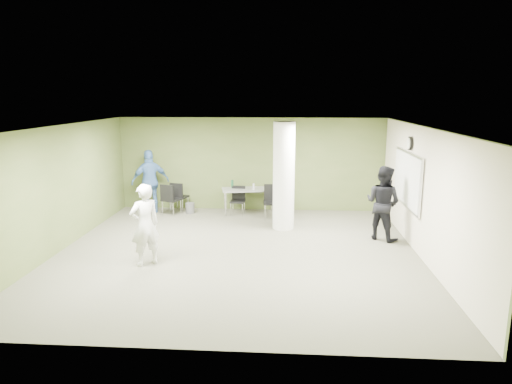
# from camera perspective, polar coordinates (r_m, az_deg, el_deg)

# --- Properties ---
(floor) EXTENTS (8.00, 8.00, 0.00)m
(floor) POSITION_cam_1_polar(r_m,az_deg,el_deg) (10.29, -2.33, -7.58)
(floor) COLOR #4C4B3C
(floor) RESTS_ON ground
(ceiling) EXTENTS (8.00, 8.00, 0.00)m
(ceiling) POSITION_cam_1_polar(r_m,az_deg,el_deg) (9.72, -2.47, 8.17)
(ceiling) COLOR white
(ceiling) RESTS_ON wall_back
(wall_back) EXTENTS (8.00, 2.80, 0.02)m
(wall_back) POSITION_cam_1_polar(r_m,az_deg,el_deg) (13.83, -0.59, 3.49)
(wall_back) COLOR #4C5E2C
(wall_back) RESTS_ON floor
(wall_left) EXTENTS (0.02, 8.00, 2.80)m
(wall_left) POSITION_cam_1_polar(r_m,az_deg,el_deg) (11.08, -23.42, 0.35)
(wall_left) COLOR #4C5E2C
(wall_left) RESTS_ON floor
(wall_right_cream) EXTENTS (0.02, 8.00, 2.80)m
(wall_right_cream) POSITION_cam_1_polar(r_m,az_deg,el_deg) (10.28, 20.36, -0.25)
(wall_right_cream) COLOR beige
(wall_right_cream) RESTS_ON floor
(column) EXTENTS (0.56, 0.56, 2.80)m
(column) POSITION_cam_1_polar(r_m,az_deg,el_deg) (11.82, 3.49, 2.00)
(column) COLOR silver
(column) RESTS_ON floor
(whiteboard) EXTENTS (0.05, 2.30, 1.30)m
(whiteboard) POSITION_cam_1_polar(r_m,az_deg,el_deg) (11.37, 18.36, 1.52)
(whiteboard) COLOR silver
(whiteboard) RESTS_ON wall_right_cream
(wall_clock) EXTENTS (0.06, 0.32, 0.32)m
(wall_clock) POSITION_cam_1_polar(r_m,az_deg,el_deg) (11.26, 18.65, 5.78)
(wall_clock) COLOR black
(wall_clock) RESTS_ON wall_right_cream
(folding_table) EXTENTS (1.68, 0.98, 1.00)m
(folding_table) POSITION_cam_1_polar(r_m,az_deg,el_deg) (13.45, -0.92, 0.21)
(folding_table) COLOR gray
(folding_table) RESTS_ON floor
(wastebasket) EXTENTS (0.27, 0.27, 0.31)m
(wastebasket) POSITION_cam_1_polar(r_m,az_deg,el_deg) (13.73, -8.23, -1.99)
(wastebasket) COLOR #4C4C4C
(wastebasket) RESTS_ON floor
(chair_back_left) EXTENTS (0.60, 0.60, 0.93)m
(chair_back_left) POSITION_cam_1_polar(r_m,az_deg,el_deg) (13.50, -10.76, -0.65)
(chair_back_left) COLOR black
(chair_back_left) RESTS_ON floor
(chair_back_right) EXTENTS (0.54, 0.54, 0.89)m
(chair_back_right) POSITION_cam_1_polar(r_m,az_deg,el_deg) (13.91, -9.67, -0.32)
(chair_back_right) COLOR black
(chair_back_right) RESTS_ON floor
(chair_table_left) EXTENTS (0.44, 0.44, 0.84)m
(chair_table_left) POSITION_cam_1_polar(r_m,az_deg,el_deg) (13.41, -2.26, -0.78)
(chair_table_left) COLOR black
(chair_table_left) RESTS_ON floor
(chair_table_right) EXTENTS (0.50, 0.50, 0.96)m
(chair_table_right) POSITION_cam_1_polar(r_m,az_deg,el_deg) (12.99, 2.01, -0.85)
(chair_table_right) COLOR black
(chair_table_right) RESTS_ON floor
(woman_white) EXTENTS (0.74, 0.72, 1.71)m
(woman_white) POSITION_cam_1_polar(r_m,az_deg,el_deg) (9.60, -13.72, -4.02)
(woman_white) COLOR white
(woman_white) RESTS_ON floor
(man_black) EXTENTS (1.11, 1.09, 1.81)m
(man_black) POSITION_cam_1_polar(r_m,az_deg,el_deg) (11.41, 15.57, -1.32)
(man_black) COLOR black
(man_black) RESTS_ON floor
(man_blue) EXTENTS (1.19, 0.92, 1.88)m
(man_blue) POSITION_cam_1_polar(r_m,az_deg,el_deg) (13.88, -13.07, 1.29)
(man_blue) COLOR #456FAC
(man_blue) RESTS_ON floor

